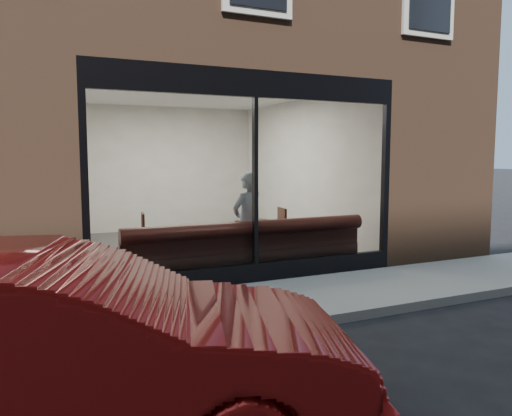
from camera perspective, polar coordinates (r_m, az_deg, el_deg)
name	(u,v)px	position (r m, az deg, el deg)	size (l,w,h in m)	color
ground	(328,322)	(6.04, 8.20, -12.82)	(120.00, 120.00, 0.00)	black
sidewalk_near	(287,300)	(6.86, 3.60, -10.40)	(40.00, 2.00, 0.01)	gray
kerb_near	(330,319)	(5.98, 8.48, -12.41)	(40.00, 0.10, 0.12)	gray
host_building_pier_right	(288,167)	(14.52, 3.64, 4.66)	(2.50, 12.00, 3.20)	brown
host_building_backfill	(137,166)	(16.10, -13.48, 4.64)	(5.00, 6.00, 3.20)	brown
cafe_floor	(196,249)	(10.45, -6.85, -4.62)	(6.00, 6.00, 0.00)	#2D2D30
cafe_ceiling	(194,93)	(10.35, -7.07, 12.90)	(6.00, 6.00, 0.00)	white
cafe_wall_back	(160,169)	(13.16, -10.93, 4.42)	(5.00, 5.00, 0.00)	beige
cafe_wall_left	(65,174)	(9.82, -20.97, 3.62)	(6.00, 6.00, 0.00)	beige
cafe_wall_right	(301,171)	(11.29, 5.21, 4.26)	(6.00, 6.00, 0.00)	beige
storefront_kick	(255,273)	(7.73, -0.10, -7.39)	(5.00, 0.10, 0.30)	black
storefront_header	(255,84)	(7.59, -0.11, 14.03)	(5.00, 0.10, 0.40)	black
storefront_mullion	(255,182)	(7.53, -0.11, 3.03)	(0.06, 0.10, 2.50)	black
storefront_glass	(256,182)	(7.50, -0.01, 3.02)	(4.80, 4.80, 0.00)	white
banquette	(245,263)	(8.07, -1.29, -6.28)	(4.00, 0.55, 0.45)	#3E1B16
person	(248,223)	(8.17, -0.94, -1.72)	(0.61, 0.40, 1.68)	#8EA4B9
cafe_table_left	(200,227)	(8.49, -6.42, -2.16)	(0.60, 0.60, 0.04)	black
cafe_table_right	(257,221)	(9.13, 0.06, -1.55)	(0.57, 0.57, 0.04)	black
cafe_chair_left	(132,254)	(8.96, -13.94, -5.11)	(0.38, 0.38, 0.04)	black
cafe_chair_right	(272,245)	(9.55, 1.89, -4.25)	(0.44, 0.44, 0.04)	black
wall_poster	(72,181)	(8.94, -20.33, 2.96)	(0.02, 0.56, 0.74)	white
parked_car	(56,354)	(3.59, -21.88, -15.22)	(1.42, 4.07, 1.34)	maroon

